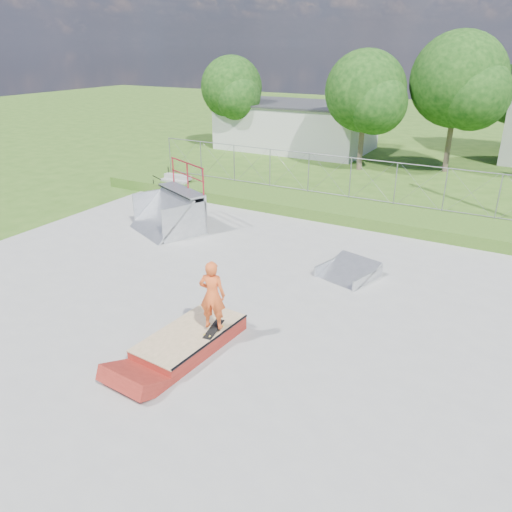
{
  "coord_description": "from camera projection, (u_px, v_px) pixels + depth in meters",
  "views": [
    {
      "loc": [
        6.9,
        -10.32,
        6.85
      ],
      "look_at": [
        0.32,
        1.43,
        1.1
      ],
      "focal_mm": 35.0,
      "sensor_mm": 36.0,
      "label": 1
    }
  ],
  "objects": [
    {
      "name": "grass_berm",
      "position": [
        340.0,
        209.0,
        21.6
      ],
      "size": [
        24.0,
        3.0,
        0.5
      ],
      "primitive_type": "cube",
      "color": "#325819",
      "rests_on": "ground"
    },
    {
      "name": "skateboard",
      "position": [
        214.0,
        329.0,
        12.08
      ],
      "size": [
        0.32,
        0.82,
        0.13
      ],
      "primitive_type": "cube",
      "rotation": [
        0.14,
        0.0,
        0.13
      ],
      "color": "black",
      "rests_on": "grind_box"
    },
    {
      "name": "concrete_stairs",
      "position": [
        173.0,
        185.0,
        24.72
      ],
      "size": [
        1.5,
        1.6,
        0.8
      ],
      "primitive_type": null,
      "color": "gray",
      "rests_on": "ground"
    },
    {
      "name": "skater",
      "position": [
        212.0,
        298.0,
        11.74
      ],
      "size": [
        0.72,
        0.57,
        1.73
      ],
      "primitive_type": "imported",
      "rotation": [
        0.0,
        0.0,
        3.42
      ],
      "color": "#F25A25",
      "rests_on": "grind_box"
    },
    {
      "name": "flat_bank_ramp",
      "position": [
        348.0,
        271.0,
        15.75
      ],
      "size": [
        1.9,
        1.97,
        0.47
      ],
      "primitive_type": null,
      "rotation": [
        0.0,
        0.0,
        -0.27
      ],
      "color": "#A7A9AF",
      "rests_on": "concrete_pad"
    },
    {
      "name": "ground",
      "position": [
        221.0,
        307.0,
        14.07
      ],
      "size": [
        120.0,
        120.0,
        0.0
      ],
      "primitive_type": "plane",
      "color": "#325819",
      "rests_on": "ground"
    },
    {
      "name": "chain_link_fence",
      "position": [
        350.0,
        178.0,
        21.95
      ],
      "size": [
        20.0,
        0.06,
        1.8
      ],
      "primitive_type": null,
      "color": "gray",
      "rests_on": "grass_berm"
    },
    {
      "name": "tree_left_far",
      "position": [
        233.0,
        90.0,
        33.74
      ],
      "size": [
        4.42,
        4.16,
        6.18
      ],
      "color": "brown",
      "rests_on": "ground"
    },
    {
      "name": "grind_box",
      "position": [
        191.0,
        339.0,
        12.14
      ],
      "size": [
        1.6,
        2.94,
        0.42
      ],
      "rotation": [
        0.0,
        0.0,
        -0.08
      ],
      "color": "maroon",
      "rests_on": "concrete_pad"
    },
    {
      "name": "tree_center",
      "position": [
        463.0,
        84.0,
        26.81
      ],
      "size": [
        5.44,
        5.12,
        7.6
      ],
      "color": "brown",
      "rests_on": "ground"
    },
    {
      "name": "concrete_pad",
      "position": [
        221.0,
        306.0,
        14.06
      ],
      "size": [
        20.0,
        16.0,
        0.04
      ],
      "primitive_type": "cube",
      "color": "gray",
      "rests_on": "ground"
    },
    {
      "name": "tree_left_near",
      "position": [
        368.0,
        95.0,
        27.5
      ],
      "size": [
        4.76,
        4.48,
        6.65
      ],
      "color": "brown",
      "rests_on": "ground"
    },
    {
      "name": "utility_building_flat",
      "position": [
        296.0,
        127.0,
        34.73
      ],
      "size": [
        10.0,
        6.0,
        3.0
      ],
      "primitive_type": "cube",
      "color": "beige",
      "rests_on": "ground"
    },
    {
      "name": "quarter_pipe",
      "position": [
        165.0,
        199.0,
        19.27
      ],
      "size": [
        3.28,
        3.08,
        2.6
      ],
      "primitive_type": null,
      "rotation": [
        0.0,
        0.0,
        -0.43
      ],
      "color": "#A7A9AF",
      "rests_on": "concrete_pad"
    }
  ]
}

